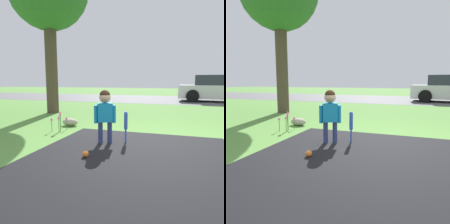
% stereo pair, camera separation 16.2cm
% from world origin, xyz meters
% --- Properties ---
extents(ground_plane, '(60.00, 60.00, 0.00)m').
position_xyz_m(ground_plane, '(0.00, 0.00, 0.00)').
color(ground_plane, '#518438').
extents(street_strip, '(40.00, 6.00, 0.01)m').
position_xyz_m(street_strip, '(0.00, 9.93, 0.00)').
color(street_strip, '#59595B').
rests_on(street_strip, ground).
extents(child, '(0.36, 0.24, 0.95)m').
position_xyz_m(child, '(-1.06, 0.03, 0.62)').
color(child, navy).
rests_on(child, ground).
extents(baseball_bat, '(0.06, 0.06, 0.56)m').
position_xyz_m(baseball_bat, '(-0.72, 0.19, 0.37)').
color(baseball_bat, blue).
rests_on(baseball_bat, ground).
extents(sports_ball, '(0.09, 0.09, 0.09)m').
position_xyz_m(sports_ball, '(-1.08, -0.75, 0.05)').
color(sports_ball, orange).
rests_on(sports_ball, ground).
extents(parked_car, '(3.93, 2.14, 1.40)m').
position_xyz_m(parked_car, '(1.91, 9.20, 0.66)').
color(parked_car, silver).
rests_on(parked_car, ground).
extents(flower_bed, '(0.27, 0.34, 0.44)m').
position_xyz_m(flower_bed, '(-2.31, 0.58, 0.30)').
color(flower_bed, '#38702D').
rests_on(flower_bed, ground).
extents(edging_rock, '(0.40, 0.27, 0.18)m').
position_xyz_m(edging_rock, '(-2.39, 1.20, 0.09)').
color(edging_rock, '#9E937F').
rests_on(edging_rock, ground).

